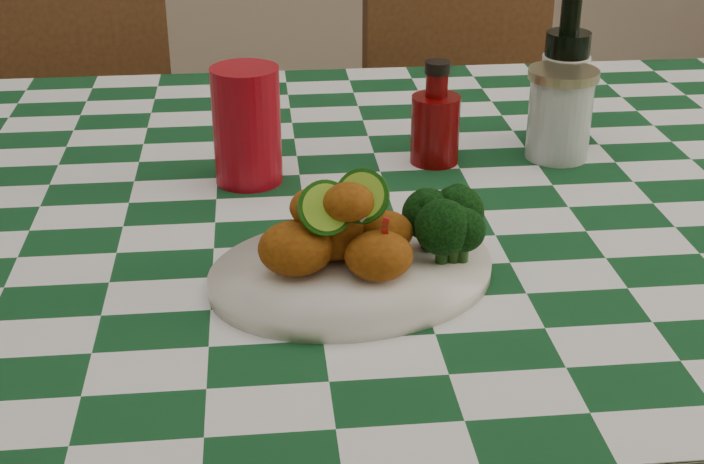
{
  "coord_description": "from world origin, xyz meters",
  "views": [
    {
      "loc": [
        -0.15,
        -1.07,
        1.26
      ],
      "look_at": [
        -0.07,
        -0.22,
        0.84
      ],
      "focal_mm": 50.0,
      "sensor_mm": 36.0,
      "label": 1
    }
  ],
  "objects_px": {
    "fried_chicken_pile": "(347,225)",
    "plate": "(352,273)",
    "ketchup_bottle": "(436,113)",
    "dining_table": "(383,452)",
    "wooden_chair_right": "(483,209)",
    "red_tumbler": "(247,126)",
    "beer_bottle": "(566,63)",
    "wooden_chair_left": "(114,218)",
    "mason_jar": "(560,114)"
  },
  "relations": [
    {
      "from": "red_tumbler",
      "to": "ketchup_bottle",
      "type": "height_order",
      "value": "red_tumbler"
    },
    {
      "from": "ketchup_bottle",
      "to": "wooden_chair_left",
      "type": "relative_size",
      "value": 0.15
    },
    {
      "from": "dining_table",
      "to": "ketchup_bottle",
      "type": "height_order",
      "value": "ketchup_bottle"
    },
    {
      "from": "ketchup_bottle",
      "to": "mason_jar",
      "type": "distance_m",
      "value": 0.16
    },
    {
      "from": "mason_jar",
      "to": "beer_bottle",
      "type": "distance_m",
      "value": 0.08
    },
    {
      "from": "red_tumbler",
      "to": "wooden_chair_right",
      "type": "bearing_deg",
      "value": 54.09
    },
    {
      "from": "plate",
      "to": "mason_jar",
      "type": "bearing_deg",
      "value": 45.77
    },
    {
      "from": "plate",
      "to": "beer_bottle",
      "type": "height_order",
      "value": "beer_bottle"
    },
    {
      "from": "red_tumbler",
      "to": "ketchup_bottle",
      "type": "distance_m",
      "value": 0.24
    },
    {
      "from": "red_tumbler",
      "to": "wooden_chair_right",
      "type": "xyz_separation_m",
      "value": [
        0.46,
        0.63,
        -0.42
      ]
    },
    {
      "from": "beer_bottle",
      "to": "wooden_chair_left",
      "type": "height_order",
      "value": "beer_bottle"
    },
    {
      "from": "fried_chicken_pile",
      "to": "plate",
      "type": "bearing_deg",
      "value": 0.0
    },
    {
      "from": "dining_table",
      "to": "wooden_chair_left",
      "type": "height_order",
      "value": "wooden_chair_left"
    },
    {
      "from": "dining_table",
      "to": "ketchup_bottle",
      "type": "distance_m",
      "value": 0.47
    },
    {
      "from": "ketchup_bottle",
      "to": "beer_bottle",
      "type": "bearing_deg",
      "value": 17.01
    },
    {
      "from": "beer_bottle",
      "to": "wooden_chair_left",
      "type": "bearing_deg",
      "value": 141.05
    },
    {
      "from": "red_tumbler",
      "to": "beer_bottle",
      "type": "distance_m",
      "value": 0.43
    },
    {
      "from": "dining_table",
      "to": "mason_jar",
      "type": "bearing_deg",
      "value": 21.23
    },
    {
      "from": "red_tumbler",
      "to": "ketchup_bottle",
      "type": "xyz_separation_m",
      "value": [
        0.24,
        0.04,
        -0.01
      ]
    },
    {
      "from": "plate",
      "to": "red_tumbler",
      "type": "bearing_deg",
      "value": 110.29
    },
    {
      "from": "fried_chicken_pile",
      "to": "beer_bottle",
      "type": "bearing_deg",
      "value": 48.2
    },
    {
      "from": "dining_table",
      "to": "ketchup_bottle",
      "type": "bearing_deg",
      "value": 51.1
    },
    {
      "from": "red_tumbler",
      "to": "wooden_chair_left",
      "type": "xyz_separation_m",
      "value": [
        -0.28,
        0.66,
        -0.42
      ]
    },
    {
      "from": "mason_jar",
      "to": "wooden_chair_left",
      "type": "height_order",
      "value": "mason_jar"
    },
    {
      "from": "dining_table",
      "to": "beer_bottle",
      "type": "distance_m",
      "value": 0.58
    },
    {
      "from": "wooden_chair_left",
      "to": "wooden_chair_right",
      "type": "bearing_deg",
      "value": -26.47
    },
    {
      "from": "dining_table",
      "to": "wooden_chair_right",
      "type": "distance_m",
      "value": 0.75
    },
    {
      "from": "fried_chicken_pile",
      "to": "mason_jar",
      "type": "bearing_deg",
      "value": 45.32
    },
    {
      "from": "dining_table",
      "to": "wooden_chair_right",
      "type": "bearing_deg",
      "value": 66.81
    },
    {
      "from": "mason_jar",
      "to": "plate",
      "type": "bearing_deg",
      "value": -134.23
    },
    {
      "from": "dining_table",
      "to": "beer_bottle",
      "type": "relative_size",
      "value": 7.5
    },
    {
      "from": "ketchup_bottle",
      "to": "wooden_chair_right",
      "type": "bearing_deg",
      "value": 69.68
    },
    {
      "from": "plate",
      "to": "wooden_chair_left",
      "type": "distance_m",
      "value": 1.06
    },
    {
      "from": "dining_table",
      "to": "red_tumbler",
      "type": "xyz_separation_m",
      "value": [
        -0.17,
        0.05,
        0.47
      ]
    },
    {
      "from": "beer_bottle",
      "to": "wooden_chair_left",
      "type": "xyz_separation_m",
      "value": [
        -0.7,
        0.56,
        -0.46
      ]
    },
    {
      "from": "beer_bottle",
      "to": "dining_table",
      "type": "bearing_deg",
      "value": -150.14
    },
    {
      "from": "plate",
      "to": "wooden_chair_right",
      "type": "distance_m",
      "value": 1.04
    },
    {
      "from": "plate",
      "to": "ketchup_bottle",
      "type": "height_order",
      "value": "ketchup_bottle"
    },
    {
      "from": "dining_table",
      "to": "fried_chicken_pile",
      "type": "xyz_separation_m",
      "value": [
        -0.07,
        -0.22,
        0.46
      ]
    },
    {
      "from": "beer_bottle",
      "to": "ketchup_bottle",
      "type": "bearing_deg",
      "value": -162.99
    },
    {
      "from": "mason_jar",
      "to": "wooden_chair_left",
      "type": "bearing_deg",
      "value": 137.56
    },
    {
      "from": "red_tumbler",
      "to": "dining_table",
      "type": "bearing_deg",
      "value": -17.63
    },
    {
      "from": "dining_table",
      "to": "red_tumbler",
      "type": "distance_m",
      "value": 0.5
    },
    {
      "from": "beer_bottle",
      "to": "red_tumbler",
      "type": "bearing_deg",
      "value": -167.35
    },
    {
      "from": "wooden_chair_left",
      "to": "plate",
      "type": "bearing_deg",
      "value": -92.52
    },
    {
      "from": "mason_jar",
      "to": "beer_bottle",
      "type": "height_order",
      "value": "beer_bottle"
    },
    {
      "from": "red_tumbler",
      "to": "beer_bottle",
      "type": "xyz_separation_m",
      "value": [
        0.42,
        0.09,
        0.04
      ]
    },
    {
      "from": "fried_chicken_pile",
      "to": "red_tumbler",
      "type": "relative_size",
      "value": 0.96
    },
    {
      "from": "red_tumbler",
      "to": "wooden_chair_left",
      "type": "height_order",
      "value": "red_tumbler"
    },
    {
      "from": "red_tumbler",
      "to": "ketchup_bottle",
      "type": "relative_size",
      "value": 1.08
    }
  ]
}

